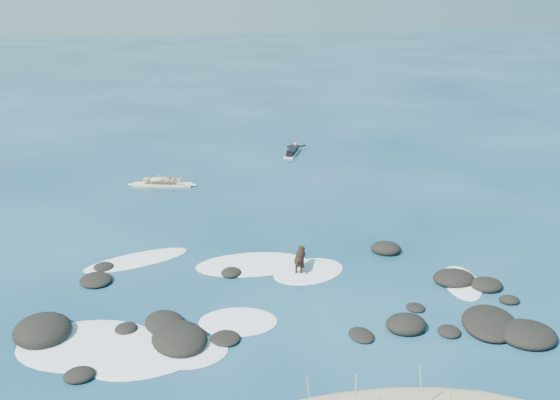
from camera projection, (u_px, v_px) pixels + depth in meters
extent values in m
plane|color=#0A2642|center=(280.00, 273.00, 19.21)|extent=(160.00, 160.00, 0.00)
cylinder|color=#91AF55|center=(421.00, 388.00, 12.78)|extent=(0.17, 0.06, 1.13)
cylinder|color=#91AF55|center=(355.00, 399.00, 12.52)|extent=(0.10, 0.20, 1.05)
ellipsoid|color=black|center=(509.00, 300.00, 17.49)|extent=(0.67, 0.60, 0.24)
ellipsoid|color=black|center=(487.00, 285.00, 18.26)|extent=(1.00, 0.90, 0.37)
ellipsoid|color=black|center=(449.00, 332.00, 15.96)|extent=(0.71, 0.73, 0.22)
ellipsoid|color=black|center=(43.00, 331.00, 15.82)|extent=(1.87, 1.94, 0.64)
ellipsoid|color=black|center=(225.00, 339.00, 15.67)|extent=(0.77, 0.76, 0.20)
ellipsoid|color=black|center=(454.00, 278.00, 18.61)|extent=(1.30, 1.13, 0.45)
ellipsoid|color=black|center=(96.00, 280.00, 18.63)|extent=(1.24, 1.30, 0.26)
ellipsoid|color=black|center=(79.00, 375.00, 14.22)|extent=(0.77, 0.67, 0.26)
ellipsoid|color=black|center=(490.00, 323.00, 16.26)|extent=(2.09, 2.28, 0.41)
ellipsoid|color=black|center=(416.00, 308.00, 17.14)|extent=(0.66, 0.68, 0.15)
ellipsoid|color=black|center=(126.00, 329.00, 16.08)|extent=(0.79, 0.79, 0.24)
ellipsoid|color=black|center=(361.00, 335.00, 15.82)|extent=(0.75, 0.89, 0.17)
ellipsoid|color=black|center=(180.00, 339.00, 15.51)|extent=(1.81, 1.98, 0.53)
ellipsoid|color=black|center=(104.00, 267.00, 19.49)|extent=(0.70, 0.69, 0.21)
ellipsoid|color=black|center=(231.00, 273.00, 19.10)|extent=(0.83, 0.86, 0.23)
ellipsoid|color=black|center=(528.00, 334.00, 15.72)|extent=(1.66, 1.56, 0.47)
ellipsoid|color=black|center=(165.00, 323.00, 16.24)|extent=(1.41, 1.55, 0.44)
ellipsoid|color=black|center=(46.00, 338.00, 15.69)|extent=(0.91, 0.94, 0.20)
ellipsoid|color=black|center=(406.00, 325.00, 16.17)|extent=(1.12, 0.99, 0.47)
ellipsoid|color=black|center=(386.00, 249.00, 20.64)|extent=(1.26, 1.20, 0.43)
ellipsoid|color=white|center=(137.00, 260.00, 20.04)|extent=(3.61, 2.06, 0.12)
ellipsoid|color=white|center=(54.00, 333.00, 15.96)|extent=(1.65, 1.17, 0.12)
ellipsoid|color=white|center=(150.00, 358.00, 14.95)|extent=(3.13, 2.14, 0.12)
ellipsoid|color=white|center=(238.00, 322.00, 16.50)|extent=(2.35, 1.87, 0.12)
ellipsoid|color=white|center=(462.00, 283.00, 18.58)|extent=(1.65, 2.49, 0.12)
ellipsoid|color=white|center=(252.00, 264.00, 19.75)|extent=(3.69, 1.97, 0.12)
ellipsoid|color=white|center=(88.00, 345.00, 15.47)|extent=(3.91, 2.99, 0.12)
ellipsoid|color=white|center=(191.00, 352.00, 15.18)|extent=(1.86, 1.48, 0.12)
ellipsoid|color=white|center=(309.00, 271.00, 19.29)|extent=(2.80, 2.38, 0.12)
ellipsoid|color=white|center=(299.00, 270.00, 19.35)|extent=(1.10, 0.90, 0.12)
cube|color=beige|center=(162.00, 185.00, 27.07)|extent=(2.59, 1.10, 0.08)
ellipsoid|color=beige|center=(191.00, 185.00, 27.04)|extent=(0.56, 0.40, 0.09)
ellipsoid|color=beige|center=(133.00, 184.00, 27.09)|extent=(0.56, 0.40, 0.09)
imported|color=tan|center=(161.00, 166.00, 26.77)|extent=(0.52, 0.68, 1.65)
cube|color=white|center=(293.00, 153.00, 31.88)|extent=(1.31, 2.08, 0.08)
ellipsoid|color=white|center=(297.00, 148.00, 32.83)|extent=(0.42, 0.52, 0.08)
cube|color=black|center=(293.00, 150.00, 31.83)|extent=(0.89, 1.31, 0.21)
sphere|color=tan|center=(296.00, 144.00, 32.46)|extent=(0.29, 0.29, 0.22)
cylinder|color=black|center=(291.00, 146.00, 32.69)|extent=(0.52, 0.11, 0.23)
cylinder|color=black|center=(301.00, 146.00, 32.58)|extent=(0.41, 0.45, 0.23)
cube|color=black|center=(290.00, 154.00, 31.19)|extent=(0.51, 0.61, 0.13)
cylinder|color=black|center=(300.00, 258.00, 19.10)|extent=(0.47, 0.64, 0.28)
sphere|color=black|center=(301.00, 254.00, 19.34)|extent=(0.38, 0.38, 0.29)
sphere|color=black|center=(299.00, 261.00, 18.86)|extent=(0.34, 0.34, 0.26)
sphere|color=black|center=(302.00, 249.00, 19.46)|extent=(0.27, 0.27, 0.21)
cone|color=black|center=(302.00, 248.00, 19.58)|extent=(0.15, 0.16, 0.11)
cone|color=black|center=(300.00, 247.00, 19.43)|extent=(0.12, 0.10, 0.10)
cone|color=black|center=(303.00, 247.00, 19.41)|extent=(0.12, 0.10, 0.10)
cylinder|color=black|center=(298.00, 264.00, 19.39)|extent=(0.09, 0.09, 0.38)
cylinder|color=black|center=(303.00, 264.00, 19.37)|extent=(0.09, 0.09, 0.38)
cylinder|color=black|center=(296.00, 269.00, 19.03)|extent=(0.09, 0.09, 0.38)
cylinder|color=black|center=(301.00, 270.00, 19.00)|extent=(0.09, 0.09, 0.38)
cylinder|color=black|center=(298.00, 262.00, 18.72)|extent=(0.15, 0.27, 0.16)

